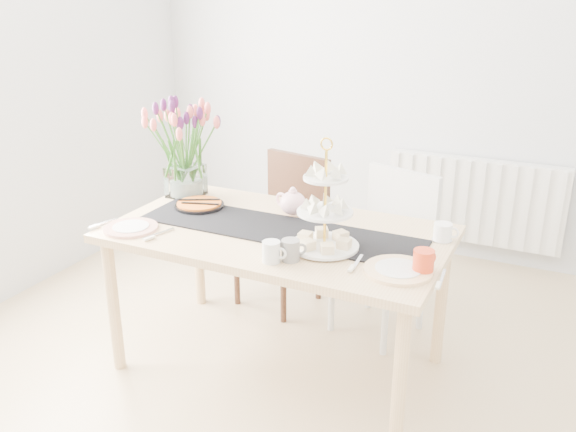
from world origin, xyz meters
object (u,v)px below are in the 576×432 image
at_px(cream_jug, 443,232).
at_px(plate_right, 398,270).
at_px(radiator, 474,201).
at_px(tulip_vase, 183,135).
at_px(mug_grey, 291,250).
at_px(dining_table, 278,245).
at_px(mug_white, 271,252).
at_px(chair_white, 389,240).
at_px(tart_tin, 199,205).
at_px(chair_brown, 287,218).
at_px(teapot, 293,203).
at_px(plate_left, 131,228).
at_px(cake_stand, 325,222).
at_px(mug_orange, 423,262).

bearing_deg(cream_jug, plate_right, -107.95).
bearing_deg(cream_jug, radiator, 87.79).
bearing_deg(tulip_vase, plate_right, -18.05).
bearing_deg(mug_grey, dining_table, 84.72).
bearing_deg(mug_white, chair_white, 72.48).
relative_size(cream_jug, tart_tin, 0.32).
bearing_deg(tart_tin, chair_brown, 69.19).
xyz_separation_m(chair_brown, mug_white, (0.42, -1.02, 0.27)).
xyz_separation_m(teapot, plate_left, (-0.62, -0.51, -0.06)).
relative_size(radiator, tart_tin, 4.61).
bearing_deg(mug_white, teapot, 102.30).
bearing_deg(teapot, tulip_vase, -166.42).
bearing_deg(dining_table, cream_jug, 15.83).
bearing_deg(teapot, cream_jug, 15.87).
relative_size(tulip_vase, cake_stand, 1.40).
distance_m(chair_brown, chair_white, 0.66).
xyz_separation_m(tart_tin, mug_white, (0.65, -0.43, 0.03)).
xyz_separation_m(tart_tin, mug_grey, (0.71, -0.38, 0.03)).
bearing_deg(tulip_vase, plate_left, -85.19).
relative_size(chair_white, cream_jug, 10.77).
bearing_deg(cake_stand, mug_white, -123.74).
relative_size(mug_grey, mug_white, 1.01).
bearing_deg(plate_left, cake_stand, 11.33).
relative_size(tart_tin, plate_left, 1.01).
distance_m(teapot, plate_left, 0.80).
bearing_deg(plate_right, plate_left, -175.59).
xyz_separation_m(radiator, teapot, (-0.67, -1.53, 0.37)).
bearing_deg(teapot, radiator, 82.31).
xyz_separation_m(mug_grey, mug_white, (-0.07, -0.05, -0.00)).
distance_m(teapot, tart_tin, 0.51).
xyz_separation_m(teapot, cream_jug, (0.76, -0.00, -0.02)).
xyz_separation_m(mug_grey, plate_right, (0.44, 0.09, -0.04)).
distance_m(cream_jug, mug_grey, 0.73).
bearing_deg(plate_left, tulip_vase, 94.81).
bearing_deg(radiator, mug_orange, -87.35).
bearing_deg(plate_left, cream_jug, 20.04).
xyz_separation_m(mug_grey, mug_orange, (0.54, 0.12, 0.00)).
relative_size(radiator, cake_stand, 2.66).
bearing_deg(mug_grey, cake_stand, 24.48).
bearing_deg(mug_grey, chair_brown, 76.26).
relative_size(chair_white, mug_white, 9.81).
bearing_deg(tart_tin, plate_right, -14.28).
xyz_separation_m(tulip_vase, mug_orange, (1.43, -0.41, -0.30)).
bearing_deg(mug_grey, tart_tin, 111.34).
xyz_separation_m(tulip_vase, cream_jug, (1.43, -0.03, -0.30)).
bearing_deg(cake_stand, tart_tin, 165.31).
bearing_deg(mug_white, radiator, 72.34).
height_order(cake_stand, plate_left, cake_stand).
height_order(cream_jug, tart_tin, cream_jug).
bearing_deg(cream_jug, cake_stand, -150.32).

